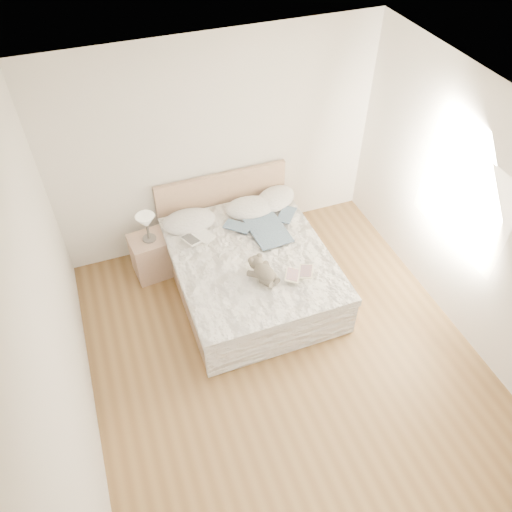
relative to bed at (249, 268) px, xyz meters
name	(u,v)px	position (x,y,z in m)	size (l,w,h in m)	color
floor	(287,362)	(0.00, -1.19, -0.31)	(4.00, 4.50, 0.00)	brown
ceiling	(303,143)	(0.00, -1.19, 2.39)	(4.00, 4.50, 0.00)	white
wall_back	(218,147)	(0.00, 1.06, 1.04)	(4.00, 0.02, 2.70)	silver
wall_left	(60,340)	(-2.00, -1.19, 1.04)	(0.02, 4.50, 2.70)	silver
wall_right	(480,224)	(2.00, -1.19, 1.04)	(0.02, 4.50, 2.70)	silver
window	(462,199)	(1.99, -0.89, 1.14)	(0.02, 1.30, 1.10)	white
bed	(249,268)	(0.00, 0.00, 0.00)	(1.72, 2.14, 1.00)	tan
nightstand	(152,256)	(-1.05, 0.63, -0.03)	(0.45, 0.40, 0.56)	#A1826A
table_lamp	(146,223)	(-1.03, 0.63, 0.51)	(0.25, 0.25, 0.35)	#524D47
pillow_left	(189,221)	(-0.52, 0.69, 0.33)	(0.65, 0.45, 0.19)	silver
pillow_middle	(250,208)	(0.26, 0.68, 0.33)	(0.62, 0.43, 0.18)	white
pillow_right	(275,199)	(0.63, 0.74, 0.33)	(0.59, 0.42, 0.18)	white
blouse	(268,230)	(0.32, 0.21, 0.32)	(0.64, 0.68, 0.03)	#3A5168
photo_book	(198,238)	(-0.50, 0.36, 0.32)	(0.35, 0.24, 0.03)	white
childrens_book	(299,274)	(0.38, -0.57, 0.32)	(0.33, 0.22, 0.02)	#FBF2CD
teddy_bear	(264,277)	(0.00, -0.51, 0.34)	(0.26, 0.36, 0.19)	#595246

